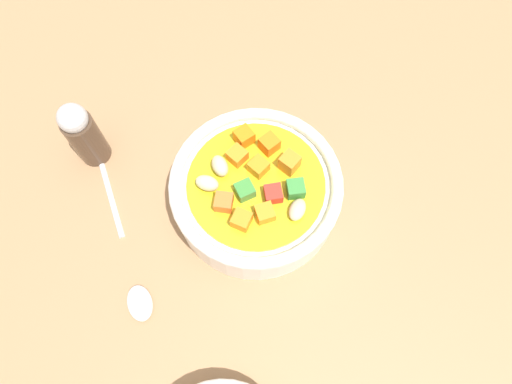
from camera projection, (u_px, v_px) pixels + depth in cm
name	position (u px, v px, depth cm)	size (l,w,h in cm)	color
ground_plane	(256.00, 205.00, 52.87)	(140.00, 140.00, 2.00)	#9E754F
soup_bowl_main	(256.00, 191.00, 49.04)	(18.17, 18.17, 7.24)	white
spoon	(125.00, 252.00, 49.21)	(24.24, 4.53, 1.07)	silver
pepper_shaker	(83.00, 134.00, 50.03)	(3.53, 3.53, 9.44)	#4C3828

